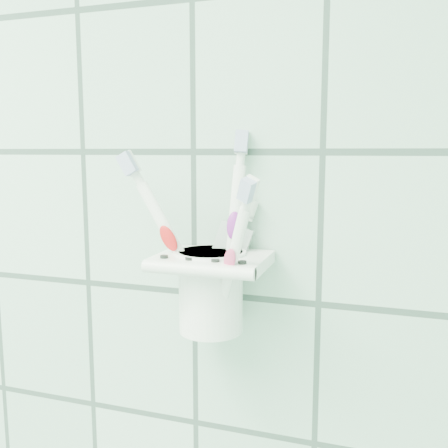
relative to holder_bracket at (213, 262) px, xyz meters
The scene contains 6 objects.
holder_bracket is the anchor object (origin of this frame).
cup 0.03m from the holder_bracket, 136.01° to the left, with size 0.08×0.08×0.09m.
toothbrush_pink 0.04m from the holder_bracket, 19.90° to the right, with size 0.10×0.02×0.22m.
toothbrush_blue 0.04m from the holder_bracket, ahead, with size 0.02×0.05×0.22m.
toothbrush_orange 0.03m from the holder_bracket, 29.03° to the right, with size 0.07×0.07×0.19m.
toothpaste_tube 0.02m from the holder_bracket, 136.49° to the left, with size 0.07×0.04×0.16m.
Camera 1 is at (0.84, 0.64, 1.43)m, focal length 40.00 mm.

